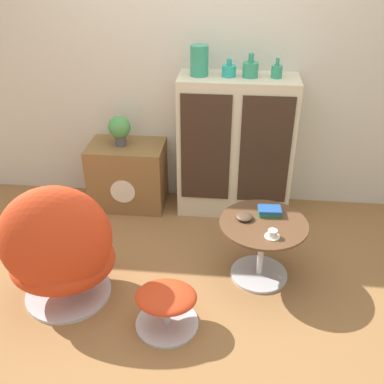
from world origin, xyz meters
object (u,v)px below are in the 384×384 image
at_px(ottoman, 166,303).
at_px(bowl, 244,217).
at_px(vase_leftmost, 199,61).
at_px(vase_inner_right, 250,69).
at_px(vase_inner_left, 229,70).
at_px(egg_chair, 60,252).
at_px(vase_rightmost, 277,71).
at_px(potted_plant, 119,128).
at_px(sideboard, 235,147).
at_px(teacup, 272,234).
at_px(book_stack, 270,211).
at_px(tv_console, 128,175).
at_px(coffee_table, 262,242).

distance_m(ottoman, bowl, 0.78).
distance_m(vase_leftmost, vase_inner_right, 0.39).
bearing_deg(vase_inner_right, vase_inner_left, 180.00).
xyz_separation_m(egg_chair, ottoman, (0.69, -0.14, -0.22)).
bearing_deg(vase_rightmost, potted_plant, -179.01).
relative_size(sideboard, vase_rightmost, 7.92).
bearing_deg(vase_inner_right, teacup, -80.45).
xyz_separation_m(sideboard, vase_leftmost, (-0.30, 0.00, 0.70)).
bearing_deg(book_stack, tv_console, 147.05).
distance_m(ottoman, vase_inner_right, 1.84).
xyz_separation_m(coffee_table, teacup, (0.05, -0.16, 0.18)).
distance_m(vase_leftmost, bowl, 1.25).
distance_m(egg_chair, vase_rightmost, 2.03).
relative_size(egg_chair, vase_rightmost, 6.10).
xyz_separation_m(vase_rightmost, potted_plant, (-1.24, -0.02, -0.51)).
bearing_deg(sideboard, teacup, -76.04).
relative_size(vase_leftmost, teacup, 2.33).
bearing_deg(vase_leftmost, ottoman, -92.67).
relative_size(egg_chair, vase_inner_right, 5.09).
relative_size(vase_inner_left, book_stack, 0.81).
relative_size(vase_leftmost, vase_inner_right, 1.29).
xyz_separation_m(ottoman, vase_rightmost, (0.65, 1.43, 1.05)).
bearing_deg(bowl, potted_plant, 141.08).
bearing_deg(bowl, ottoman, -128.92).
bearing_deg(egg_chair, bowl, 20.11).
bearing_deg(vase_leftmost, bowl, -65.88).
bearing_deg(book_stack, vase_inner_left, 113.05).
xyz_separation_m(vase_inner_right, vase_rightmost, (0.20, 0.00, -0.01)).
height_order(vase_inner_right, book_stack, vase_inner_right).
bearing_deg(potted_plant, vase_leftmost, 1.87).
relative_size(sideboard, potted_plant, 4.61).
xyz_separation_m(vase_inner_right, potted_plant, (-1.05, -0.02, -0.52)).
height_order(tv_console, vase_inner_left, vase_inner_left).
relative_size(coffee_table, vase_inner_left, 4.45).
xyz_separation_m(ottoman, teacup, (0.63, 0.37, 0.29)).
bearing_deg(potted_plant, egg_chair, -94.39).
bearing_deg(teacup, coffee_table, 106.79).
bearing_deg(bowl, vase_rightmost, 77.22).
bearing_deg(vase_rightmost, sideboard, -179.21).
relative_size(tv_console, vase_leftmost, 2.80).
distance_m(vase_leftmost, vase_inner_left, 0.24).
bearing_deg(bowl, book_stack, 25.10).
height_order(vase_inner_left, teacup, vase_inner_left).
xyz_separation_m(egg_chair, vase_inner_right, (1.14, 1.29, 0.83)).
height_order(sideboard, teacup, sideboard).
height_order(vase_leftmost, potted_plant, vase_leftmost).
bearing_deg(tv_console, vase_inner_right, 1.26).
height_order(vase_inner_right, potted_plant, vase_inner_right).
height_order(vase_inner_left, bowl, vase_inner_left).
distance_m(potted_plant, bowl, 1.37).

